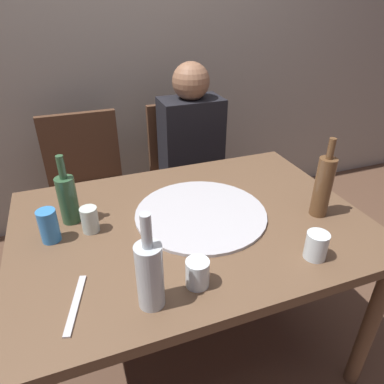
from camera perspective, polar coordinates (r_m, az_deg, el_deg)
ground_plane at (r=1.86m, az=-0.10°, el=-23.53°), size 8.00×8.00×0.00m
back_wall at (r=2.40m, az=-12.24°, el=24.75°), size 6.00×0.10×2.60m
dining_table at (r=1.39m, az=-0.12°, el=-7.43°), size 1.33×0.94×0.73m
pizza_tray at (r=1.37m, az=1.45°, el=-3.54°), size 0.52×0.52×0.01m
wine_bottle at (r=1.41m, az=20.69°, el=0.98°), size 0.07×0.07×0.32m
beer_bottle at (r=0.96m, az=-6.94°, el=-13.09°), size 0.08×0.08×0.30m
water_bottle at (r=1.37m, az=-19.70°, el=-0.94°), size 0.07×0.07×0.27m
tumbler_near at (r=1.22m, az=19.70°, el=-8.26°), size 0.07×0.07×0.09m
tumbler_far at (r=1.32m, az=-16.40°, el=-4.36°), size 0.06×0.06×0.10m
wine_glass at (r=1.05m, az=0.90°, el=-13.14°), size 0.07×0.07×0.09m
soda_can at (r=1.31m, az=-22.42°, el=-5.14°), size 0.07×0.07×0.12m
table_knife at (r=1.08m, az=-18.54°, el=-17.00°), size 0.08×0.22×0.01m
chair_left at (r=2.15m, az=-16.74°, el=1.43°), size 0.44×0.44×0.90m
chair_right at (r=2.25m, az=-0.69°, el=4.15°), size 0.44×0.44×0.90m
guest_in_sweater at (r=2.07m, az=0.72°, el=5.63°), size 0.36×0.56×1.17m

